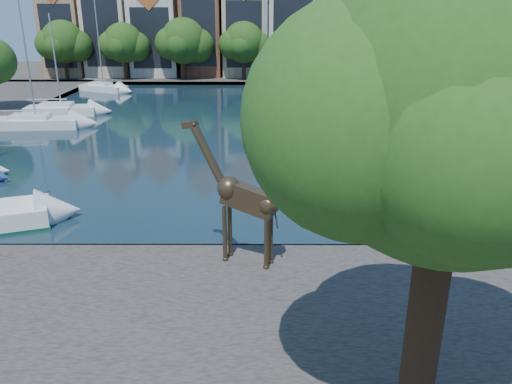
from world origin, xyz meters
TOP-DOWN VIEW (x-y plane):
  - ground at (0.00, 0.00)m, footprint 160.00×160.00m
  - water_basin at (0.00, 24.00)m, footprint 38.00×50.00m
  - near_quay at (0.00, -7.00)m, footprint 50.00×14.00m
  - far_quay at (0.00, 56.00)m, footprint 60.00×16.00m
  - right_quay at (25.00, 24.00)m, footprint 14.00×52.00m
  - plane_tree at (7.62, -9.01)m, footprint 8.32×6.40m
  - townhouse_west_end at (-23.00, 55.99)m, footprint 5.44×9.18m
  - townhouse_west_mid at (-17.00, 55.99)m, footprint 5.94×9.18m
  - townhouse_west_inner at (-10.50, 55.99)m, footprint 6.43×9.18m
  - townhouse_center at (-4.00, 55.99)m, footprint 5.44×9.18m
  - townhouse_east_inner at (2.00, 55.99)m, footprint 5.94×9.18m
  - townhouse_east_mid at (8.50, 55.99)m, footprint 6.43×9.18m
  - townhouse_east_end at (15.00, 55.99)m, footprint 5.44×9.18m
  - far_tree_far_west at (-21.90, 50.49)m, footprint 7.28×5.60m
  - far_tree_west at (-13.91, 50.49)m, footprint 6.76×5.20m
  - far_tree_mid_west at (-5.89, 50.49)m, footprint 7.80×6.00m
  - far_tree_mid_east at (2.10, 50.49)m, footprint 7.02×5.40m
  - far_tree_east at (10.11, 50.49)m, footprint 7.54×5.80m
  - far_tree_far_east at (18.09, 50.49)m, footprint 6.76×5.20m
  - giraffe_statue at (3.24, -1.39)m, footprint 3.53×1.71m
  - sailboat_left_c at (-14.74, 22.96)m, footprint 7.23×3.00m
  - sailboat_left_d at (-14.65, 28.46)m, footprint 6.61×2.73m
  - sailboat_left_e at (-14.84, 42.62)m, footprint 6.24×4.35m
  - sailboat_right_a at (15.00, 6.81)m, footprint 6.17×3.12m
  - sailboat_right_b at (12.00, 15.47)m, footprint 6.38×2.88m
  - sailboat_right_c at (15.00, 26.21)m, footprint 5.51×2.54m
  - sailboat_right_d at (12.00, 35.75)m, footprint 4.82×3.35m

SIDE VIEW (x-z plane):
  - ground at x=0.00m, z-range 0.00..0.00m
  - water_basin at x=0.00m, z-range 0.00..0.08m
  - near_quay at x=0.00m, z-range 0.00..0.50m
  - far_quay at x=0.00m, z-range 0.00..0.50m
  - right_quay at x=25.00m, z-range 0.00..0.50m
  - sailboat_right_b at x=12.00m, z-range -4.58..5.74m
  - sailboat_right_d at x=12.00m, z-range -4.01..5.24m
  - sailboat_right_c at x=15.00m, z-range -4.71..5.97m
  - sailboat_left_e at x=-14.84m, z-range -4.59..5.92m
  - sailboat_right_a at x=15.00m, z-range -4.49..5.83m
  - sailboat_left_d at x=-14.65m, z-range -3.85..5.20m
  - sailboat_left_c at x=-14.74m, z-range -5.27..6.67m
  - giraffe_statue at x=3.24m, z-range 0.45..5.70m
  - far_tree_west at x=-13.91m, z-range 1.40..8.76m
  - far_tree_far_east at x=18.09m, z-range 1.40..8.76m
  - far_tree_mid_east at x=2.10m, z-range 1.37..8.89m
  - far_tree_far_west at x=-21.90m, z-range 1.34..9.02m
  - far_tree_east at x=10.11m, z-range 1.32..9.16m
  - far_tree_mid_west at x=-5.89m, z-range 1.29..9.29m
  - townhouse_east_end at x=15.00m, z-range -0.11..14.32m
  - townhouse_west_inner at x=-10.50m, z-range -0.22..14.92m
  - townhouse_west_end at x=-23.00m, z-range -0.11..14.83m
  - plane_tree at x=7.62m, z-range 2.36..12.98m
  - townhouse_east_inner at x=2.00m, z-range -0.16..15.63m
  - townhouse_east_mid at x=8.50m, z-range -0.22..16.43m
  - townhouse_west_mid at x=-17.00m, z-range -0.16..16.63m
  - townhouse_center at x=-4.00m, z-range -0.10..16.83m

